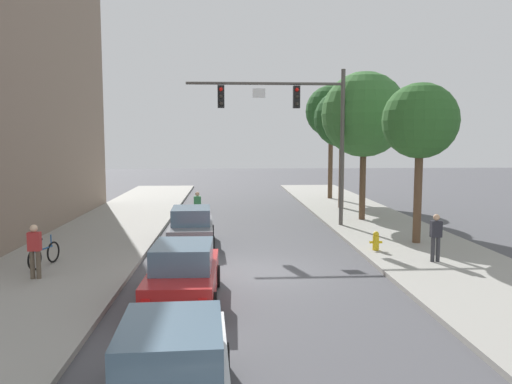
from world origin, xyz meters
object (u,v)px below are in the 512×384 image
(car_following_red, at_px, (184,275))
(bicycle_leaning, at_px, (44,255))
(pedestrian_sidewalk_left_walker, at_px, (35,249))
(pedestrian_sidewalk_right_walker, at_px, (436,235))
(fire_hydrant, at_px, (376,241))
(street_tree_third, at_px, (342,119))
(car_lead_grey, at_px, (191,229))
(traffic_signal_mast, at_px, (298,117))
(street_tree_second, at_px, (364,115))
(pedestrian_crossing_road, at_px, (197,206))
(car_third_white, at_px, (172,377))
(street_tree_nearest, at_px, (420,122))
(street_tree_farthest, at_px, (331,112))

(car_following_red, bearing_deg, bicycle_leaning, 144.23)
(pedestrian_sidewalk_left_walker, height_order, pedestrian_sidewalk_right_walker, same)
(fire_hydrant, bearing_deg, bicycle_leaning, -171.40)
(fire_hydrant, bearing_deg, street_tree_third, 83.27)
(bicycle_leaning, bearing_deg, car_lead_grey, 37.92)
(traffic_signal_mast, xyz_separation_m, fire_hydrant, (2.21, -5.70, -4.88))
(bicycle_leaning, height_order, street_tree_second, street_tree_second)
(car_lead_grey, xyz_separation_m, pedestrian_crossing_road, (-0.08, 5.65, 0.19))
(traffic_signal_mast, height_order, car_third_white, traffic_signal_mast)
(pedestrian_sidewalk_right_walker, height_order, street_tree_nearest, street_tree_nearest)
(car_lead_grey, distance_m, car_third_white, 12.78)
(street_tree_second, bearing_deg, pedestrian_crossing_road, 179.34)
(pedestrian_crossing_road, height_order, fire_hydrant, pedestrian_crossing_road)
(bicycle_leaning, bearing_deg, pedestrian_sidewalk_left_walker, -79.47)
(pedestrian_crossing_road, relative_size, pedestrian_sidewalk_right_walker, 1.00)
(pedestrian_sidewalk_left_walker, height_order, fire_hydrant, pedestrian_sidewalk_left_walker)
(street_tree_third, bearing_deg, pedestrian_crossing_road, -152.27)
(street_tree_farthest, bearing_deg, street_tree_third, -94.14)
(car_lead_grey, distance_m, pedestrian_crossing_road, 5.65)
(traffic_signal_mast, bearing_deg, street_tree_nearest, -45.80)
(street_tree_second, relative_size, street_tree_farthest, 0.96)
(car_following_red, bearing_deg, pedestrian_sidewalk_right_walker, 22.21)
(traffic_signal_mast, distance_m, fire_hydrant, 7.82)
(street_tree_second, xyz_separation_m, street_tree_third, (-0.06, 4.58, -0.03))
(car_following_red, height_order, bicycle_leaning, car_following_red)
(street_tree_third, bearing_deg, car_third_white, -108.93)
(car_lead_grey, height_order, pedestrian_sidewalk_left_walker, pedestrian_sidewalk_left_walker)
(street_tree_second, bearing_deg, fire_hydrant, -101.33)
(bicycle_leaning, bearing_deg, car_third_white, -60.70)
(pedestrian_sidewalk_right_walker, bearing_deg, car_third_white, -131.15)
(street_tree_third, bearing_deg, car_following_red, -115.42)
(street_tree_second, height_order, street_tree_farthest, street_tree_farthest)
(car_following_red, xyz_separation_m, fire_hydrant, (6.76, 5.25, -0.22))
(traffic_signal_mast, distance_m, street_tree_second, 4.04)
(pedestrian_crossing_road, relative_size, street_tree_second, 0.21)
(pedestrian_sidewalk_left_walker, xyz_separation_m, pedestrian_crossing_road, (4.21, 10.70, -0.15))
(street_tree_nearest, bearing_deg, street_tree_third, 93.54)
(car_third_white, distance_m, pedestrian_sidewalk_right_walker, 12.06)
(pedestrian_sidewalk_left_walker, xyz_separation_m, fire_hydrant, (11.33, 3.25, -0.56))
(bicycle_leaning, xyz_separation_m, street_tree_second, (13.08, 9.11, 5.04))
(pedestrian_sidewalk_right_walker, bearing_deg, car_following_red, -157.79)
(car_lead_grey, distance_m, fire_hydrant, 7.27)
(bicycle_leaning, relative_size, street_tree_nearest, 0.27)
(traffic_signal_mast, relative_size, street_tree_farthest, 0.95)
(car_lead_grey, xyz_separation_m, car_third_white, (0.60, -12.77, 0.00))
(traffic_signal_mast, relative_size, car_following_red, 1.77)
(car_following_red, distance_m, street_tree_nearest, 11.80)
(pedestrian_sidewalk_left_walker, relative_size, street_tree_third, 0.23)
(fire_hydrant, bearing_deg, street_tree_farthest, 84.03)
(car_following_red, relative_size, pedestrian_sidewalk_left_walker, 2.60)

